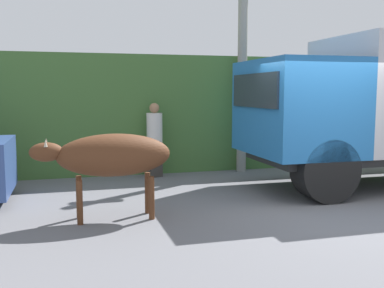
% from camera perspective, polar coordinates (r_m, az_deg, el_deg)
% --- Properties ---
extents(ground_plane, '(60.00, 60.00, 0.00)m').
position_cam_1_polar(ground_plane, '(8.07, 17.37, -7.94)').
color(ground_plane, slate).
extents(hillside_embankment, '(32.00, 6.48, 2.87)m').
position_cam_1_polar(hillside_embankment, '(14.51, 1.66, 4.47)').
color(hillside_embankment, '#426B33').
rests_on(hillside_embankment, ground_plane).
extents(brown_cow, '(2.13, 0.67, 1.35)m').
position_cam_1_polar(brown_cow, '(7.06, -10.24, -1.51)').
color(brown_cow, '#512D19').
rests_on(brown_cow, ground_plane).
extents(pedestrian_on_hill, '(0.46, 0.46, 1.73)m').
position_cam_1_polar(pedestrian_on_hill, '(10.49, -4.78, 0.92)').
color(pedestrian_on_hill, '#38332D').
rests_on(pedestrian_on_hill, ground_plane).
extents(utility_pole, '(0.90, 0.23, 5.04)m').
position_cam_1_polar(utility_pole, '(11.24, 6.41, 9.88)').
color(utility_pole, gray).
rests_on(utility_pole, ground_plane).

